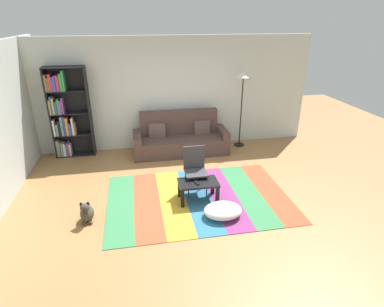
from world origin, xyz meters
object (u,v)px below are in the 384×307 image
Objects in this scene: bookshelf at (65,114)px; dog at (87,212)px; pouf at (223,211)px; tv_remote at (197,183)px; coffee_table at (198,185)px; folding_chair at (195,166)px; standing_lamp at (243,84)px; couch at (180,139)px.

bookshelf is 5.28× the size of dog.
pouf is at bearing -47.20° from bookshelf.
bookshelf reaches higher than dog.
coffee_table is at bearing 37.84° from tv_remote.
tv_remote is at bearing -37.99° from folding_chair.
coffee_table is 0.38× the size of standing_lamp.
standing_lamp is at bearing 37.67° from dog.
bookshelf is 3.70m from tv_remote.
folding_chair is (-0.02, -1.94, 0.20)m from couch.
tv_remote reaches higher than pouf.
standing_lamp reaches higher than tv_remote.
pouf is (2.90, -3.13, -0.92)m from bookshelf.
tv_remote reaches higher than dog.
standing_lamp reaches higher than coffee_table.
dog is at bearing 172.82° from tv_remote.
coffee_table is 1.10× the size of pouf.
standing_lamp is at bearing 42.36° from tv_remote.
couch is 2.01m from standing_lamp.
coffee_table is 0.79× the size of folding_chair.
couch is 2.87m from pouf.
dog is (-1.94, -2.55, -0.18)m from couch.
folding_chair is (0.01, 0.33, 0.23)m from coffee_table.
couch reaches higher than folding_chair.
bookshelf is at bearing 103.49° from dog.
bookshelf reaches higher than couch.
couch is 1.20× the size of standing_lamp.
pouf is 0.72× the size of folding_chair.
coffee_table is at bearing 117.58° from pouf.
pouf is 1.05m from folding_chair.
folding_chair is at bearing -90.58° from couch.
couch is 2.27m from coffee_table.
coffee_table is 4.73× the size of tv_remote.
tv_remote is 0.41m from folding_chair.
bookshelf reaches higher than folding_chair.
couch is 15.07× the size of tv_remote.
folding_chair is (-0.30, 0.91, 0.42)m from pouf.
tv_remote is (1.88, 0.23, 0.23)m from dog.
pouf is 4.31× the size of tv_remote.
standing_lamp is at bearing 66.76° from pouf.
bookshelf reaches higher than tv_remote.
bookshelf reaches higher than standing_lamp.
folding_chair is at bearing 89.05° from coffee_table.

